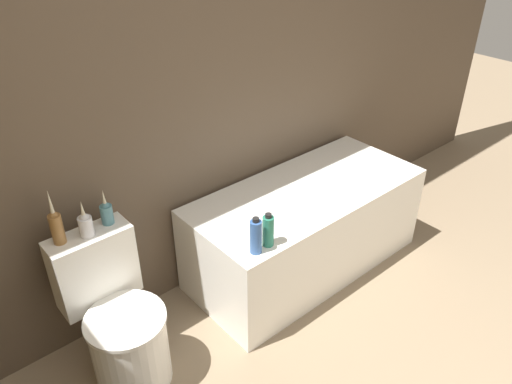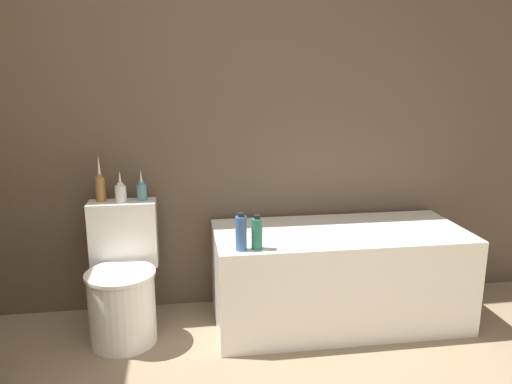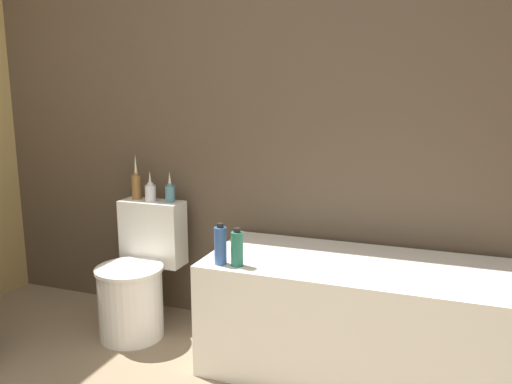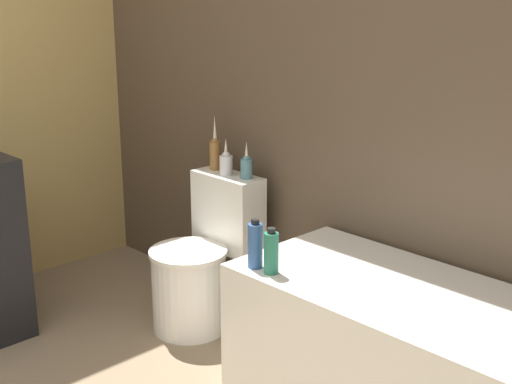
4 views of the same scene
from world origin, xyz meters
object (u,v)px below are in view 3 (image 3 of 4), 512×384
bathtub (356,317)px  shampoo_bottle_tall (220,245)px  toilet (138,280)px  vase_silver (150,191)px  vase_gold (136,184)px  shampoo_bottle_short (237,248)px  vase_bronze (170,192)px

bathtub → shampoo_bottle_tall: bearing=-158.0°
toilet → vase_silver: 0.52m
vase_gold → toilet: bearing=-60.2°
bathtub → vase_silver: 1.36m
bathtub → shampoo_bottle_short: (-0.53, -0.24, 0.36)m
vase_gold → vase_silver: (0.11, -0.03, -0.03)m
toilet → vase_silver: (-0.00, 0.17, 0.49)m
toilet → vase_gold: vase_gold is taller
vase_bronze → shampoo_bottle_tall: bearing=-40.7°
toilet → shampoo_bottle_tall: (0.64, -0.25, 0.35)m
vase_silver → bathtub: bearing=-7.9°
shampoo_bottle_tall → vase_bronze: bearing=139.3°
shampoo_bottle_short → vase_gold: bearing=151.9°
vase_bronze → shampoo_bottle_short: 0.77m
vase_silver → shampoo_bottle_short: vase_silver is taller
toilet → shampoo_bottle_short: bearing=-18.8°
vase_gold → vase_silver: bearing=-14.8°
bathtub → vase_silver: bearing=172.1°
toilet → vase_bronze: (0.11, 0.20, 0.49)m
vase_bronze → shampoo_bottle_tall: (0.52, -0.45, -0.14)m
vase_silver → vase_bronze: bearing=13.9°
vase_gold → bathtub: bearing=-8.5°
bathtub → vase_silver: (-1.25, 0.17, 0.51)m
toilet → vase_silver: size_ratio=4.04×
bathtub → vase_gold: vase_gold is taller
toilet → vase_bronze: vase_bronze is taller
vase_bronze → shampoo_bottle_short: vase_bronze is taller
toilet → shampoo_bottle_tall: shampoo_bottle_tall is taller
vase_gold → shampoo_bottle_short: size_ratio=1.49×
vase_gold → shampoo_bottle_tall: 0.89m
toilet → vase_silver: vase_silver is taller
bathtub → shampoo_bottle_tall: size_ratio=7.30×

